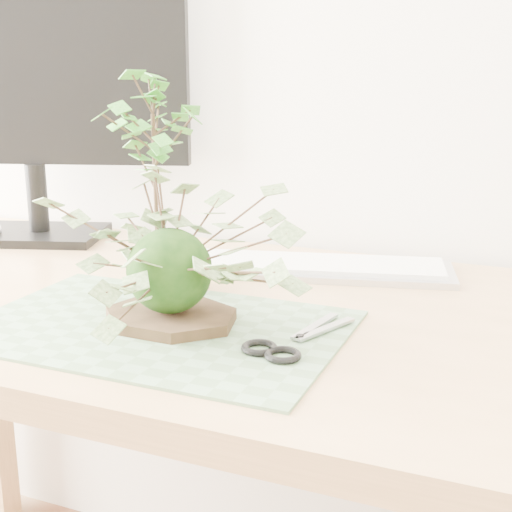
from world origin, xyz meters
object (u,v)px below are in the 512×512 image
(desk, at_px, (220,357))
(maple_kokedama, at_px, (153,128))
(ivy_kokedama, at_px, (168,231))
(monitor, at_px, (31,79))
(keyboard, at_px, (307,267))

(desk, bearing_deg, maple_kokedama, 170.34)
(ivy_kokedama, xyz_separation_m, monitor, (-0.48, 0.34, 0.18))
(ivy_kokedama, bearing_deg, desk, 82.37)
(monitor, bearing_deg, ivy_kokedama, -53.45)
(ivy_kokedama, bearing_deg, monitor, 144.68)
(maple_kokedama, height_order, keyboard, maple_kokedama)
(desk, distance_m, ivy_kokedama, 0.24)
(monitor, bearing_deg, keyboard, -21.20)
(desk, relative_size, ivy_kokedama, 4.06)
(maple_kokedama, xyz_separation_m, monitor, (-0.39, 0.21, 0.06))
(monitor, bearing_deg, desk, -42.59)
(desk, relative_size, keyboard, 3.21)
(desk, bearing_deg, keyboard, 70.51)
(ivy_kokedama, relative_size, monitor, 0.67)
(keyboard, bearing_deg, maple_kokedama, -149.53)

